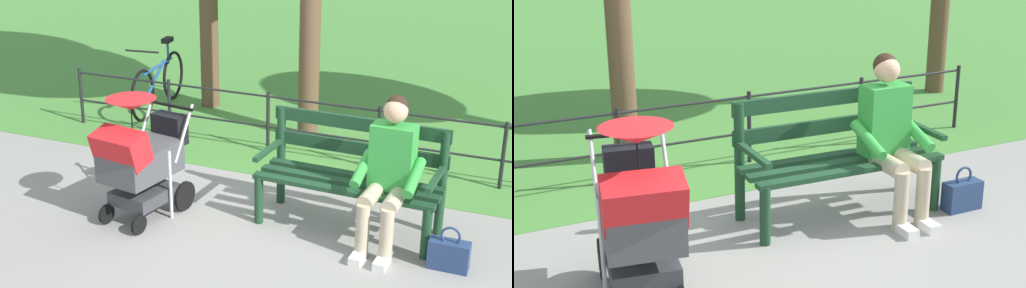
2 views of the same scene
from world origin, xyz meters
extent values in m
plane|color=gray|center=(0.00, 0.00, 0.00)|extent=(60.00, 60.00, 0.00)
cube|color=#478438|center=(0.00, -8.80, 0.00)|extent=(40.00, 16.00, 0.01)
cube|color=#193D23|center=(-0.74, -0.18, 0.45)|extent=(1.60, 0.15, 0.04)
cube|color=#193D23|center=(-0.74, 0.00, 0.45)|extent=(1.60, 0.15, 0.04)
cube|color=#193D23|center=(-0.73, 0.18, 0.45)|extent=(1.60, 0.15, 0.04)
cube|color=#193D23|center=(-0.75, -0.28, 0.67)|extent=(1.60, 0.09, 0.12)
cube|color=#193D23|center=(-0.75, -0.28, 0.90)|extent=(1.60, 0.09, 0.12)
cylinder|color=#193D23|center=(-1.48, 0.22, 0.23)|extent=(0.08, 0.08, 0.45)
cylinder|color=#193D23|center=(-1.50, -0.26, 0.47)|extent=(0.08, 0.08, 0.95)
cube|color=#193D23|center=(-1.49, 0.02, 0.63)|extent=(0.07, 0.56, 0.04)
cylinder|color=#193D23|center=(0.02, 0.18, 0.23)|extent=(0.08, 0.08, 0.45)
cylinder|color=#193D23|center=(0.00, -0.30, 0.47)|extent=(0.08, 0.08, 0.95)
cube|color=#193D23|center=(0.01, -0.02, 0.63)|extent=(0.07, 0.56, 0.04)
cylinder|color=tan|center=(-1.21, 0.22, 0.47)|extent=(0.15, 0.40, 0.14)
cylinder|color=tan|center=(-1.01, 0.22, 0.47)|extent=(0.15, 0.40, 0.14)
cylinder|color=tan|center=(-1.20, 0.42, 0.24)|extent=(0.11, 0.11, 0.47)
cylinder|color=tan|center=(-1.00, 0.42, 0.24)|extent=(0.11, 0.11, 0.47)
cube|color=silver|center=(-1.20, 0.50, 0.04)|extent=(0.11, 0.22, 0.07)
cube|color=silver|center=(-1.00, 0.50, 0.04)|extent=(0.11, 0.22, 0.07)
cube|color=green|center=(-1.12, 0.00, 0.75)|extent=(0.37, 0.23, 0.56)
cylinder|color=green|center=(-1.33, 0.13, 0.65)|extent=(0.10, 0.43, 0.23)
cylinder|color=green|center=(-0.89, 0.11, 0.65)|extent=(0.10, 0.43, 0.23)
sphere|color=tan|center=(-1.12, 0.00, 1.15)|extent=(0.20, 0.20, 0.20)
sphere|color=black|center=(-1.12, -0.03, 1.18)|extent=(0.19, 0.19, 0.19)
cylinder|color=black|center=(0.75, 0.21, 0.14)|extent=(0.07, 0.28, 0.28)
cylinder|color=black|center=(1.21, 0.14, 0.14)|extent=(0.07, 0.28, 0.28)
cylinder|color=black|center=(0.88, 0.80, 0.09)|extent=(0.06, 0.18, 0.18)
cylinder|color=black|center=(1.26, 0.74, 0.09)|extent=(0.06, 0.18, 0.18)
cube|color=#38383D|center=(1.02, 0.48, 0.22)|extent=(0.49, 0.58, 0.12)
cylinder|color=silver|center=(0.78, 0.41, 0.33)|extent=(0.03, 0.03, 0.65)
cylinder|color=silver|center=(1.24, 0.34, 0.33)|extent=(0.03, 0.03, 0.65)
cube|color=#47474C|center=(1.03, 0.50, 0.55)|extent=(0.56, 0.74, 0.28)
cube|color=red|center=(1.06, 0.73, 0.75)|extent=(0.52, 0.37, 0.33)
cylinder|color=black|center=(0.96, 0.06, 0.95)|extent=(0.52, 0.11, 0.03)
cylinder|color=silver|center=(0.75, 0.19, 0.75)|extent=(0.07, 0.30, 0.49)
cylinder|color=silver|center=(1.20, 0.12, 0.75)|extent=(0.07, 0.30, 0.49)
cone|color=red|center=(1.04, 0.57, 1.10)|extent=(0.50, 0.50, 0.10)
cylinder|color=black|center=(1.04, 0.57, 0.92)|extent=(0.01, 0.01, 0.30)
cube|color=black|center=(0.96, 0.08, 0.73)|extent=(0.34, 0.21, 0.28)
cube|color=navy|center=(-1.69, 0.32, 0.12)|extent=(0.32, 0.14, 0.24)
torus|color=navy|center=(-1.69, 0.32, 0.29)|extent=(0.16, 0.02, 0.16)
cylinder|color=black|center=(-1.87, -1.47, 0.35)|extent=(0.04, 0.04, 0.70)
cylinder|color=black|center=(-0.62, -1.47, 0.35)|extent=(0.04, 0.04, 0.70)
cylinder|color=black|center=(0.62, -1.47, 0.35)|extent=(0.04, 0.04, 0.70)
cylinder|color=black|center=(1.87, -1.47, 0.35)|extent=(0.04, 0.04, 0.70)
cylinder|color=black|center=(3.12, -1.47, 0.35)|extent=(0.04, 0.04, 0.70)
cylinder|color=black|center=(0.00, -1.47, 0.65)|extent=(6.25, 0.02, 0.02)
cylinder|color=black|center=(0.00, -1.47, 0.30)|extent=(6.25, 0.02, 0.02)
cylinder|color=brown|center=(0.39, -2.12, 1.58)|extent=(0.24, 0.24, 3.16)
torus|color=black|center=(2.48, -1.84, 0.33)|extent=(0.13, 0.66, 0.66)
torus|color=black|center=(2.61, -2.83, 0.33)|extent=(0.13, 0.66, 0.66)
cylinder|color=#1E4C8C|center=(2.54, -2.34, 0.58)|extent=(0.16, 0.90, 0.04)
cylinder|color=#1E4C8C|center=(2.53, -2.24, 0.43)|extent=(0.12, 0.63, 0.38)
cylinder|color=#1E4C8C|center=(2.59, -2.69, 0.68)|extent=(0.03, 0.03, 0.30)
cube|color=black|center=(2.59, -2.69, 0.85)|extent=(0.13, 0.21, 0.06)
cylinder|color=black|center=(2.48, -1.89, 0.88)|extent=(0.44, 0.08, 0.02)
camera|label=1|loc=(-2.38, 5.68, 3.01)|focal=52.07mm
camera|label=2|loc=(2.12, 4.46, 2.37)|focal=50.72mm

